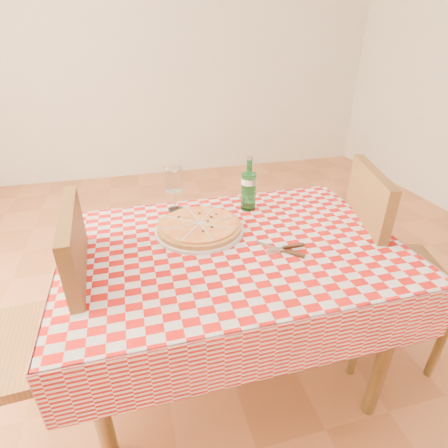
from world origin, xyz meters
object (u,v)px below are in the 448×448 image
at_px(pizza_plate, 199,226).
at_px(chair_far, 59,319).
at_px(dining_table, 233,264).
at_px(water_bottle, 249,184).
at_px(chair_near, 380,256).
at_px(wine_glass, 174,190).

bearing_deg(pizza_plate, chair_far, -162.80).
xyz_separation_m(dining_table, water_bottle, (0.16, 0.29, 0.23)).
relative_size(dining_table, pizza_plate, 3.23).
height_order(chair_near, water_bottle, water_bottle).
bearing_deg(dining_table, pizza_plate, 128.22).
bearing_deg(chair_far, water_bottle, -161.74).
bearing_deg(chair_near, dining_table, -162.09).
bearing_deg(water_bottle, wine_glass, 167.26).
xyz_separation_m(dining_table, chair_near, (0.73, 0.01, -0.09)).
distance_m(chair_near, wine_glass, 1.01).
xyz_separation_m(chair_far, pizza_plate, (0.57, 0.18, 0.22)).
relative_size(dining_table, chair_near, 1.21).
relative_size(chair_far, water_bottle, 3.91).
relative_size(chair_near, water_bottle, 3.91).
distance_m(chair_near, chair_far, 1.40).
height_order(chair_far, water_bottle, water_bottle).
xyz_separation_m(chair_near, pizza_plate, (-0.83, 0.12, 0.22)).
bearing_deg(chair_far, wine_glass, -144.40).
bearing_deg(wine_glass, chair_far, -141.18).
relative_size(dining_table, water_bottle, 4.75).
relative_size(water_bottle, wine_glass, 1.23).
distance_m(dining_table, chair_far, 0.68).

